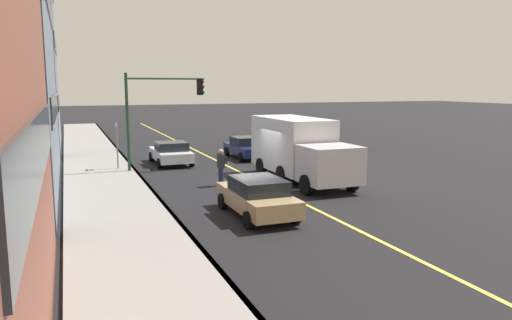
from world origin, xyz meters
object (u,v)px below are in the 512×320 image
Objects in this scene: car_white at (171,153)px; car_tan at (257,196)px; traffic_light_mast at (159,104)px; pedestrian_with_backpack at (221,164)px; street_sign_post at (117,142)px; truck_white at (299,148)px; car_navy at (246,147)px.

car_tan is (-12.89, -0.53, 0.04)m from car_white.
traffic_light_mast is at bearing 8.36° from car_tan.
pedestrian_with_backpack reaches higher than car_white.
traffic_light_mast is (10.62, 1.56, 2.99)m from car_tan.
street_sign_post is at bearing 66.86° from traffic_light_mast.
car_tan is at bearing 141.45° from truck_white.
street_sign_post is (6.06, 8.15, -0.00)m from truck_white.
car_white is 12.91m from car_tan.
traffic_light_mast is at bearing -113.14° from street_sign_post.
traffic_light_mast is 3.18m from street_sign_post.
pedestrian_with_backpack is at bearing -158.51° from traffic_light_mast.
car_white is 5.18m from car_navy.
car_navy is 0.56× the size of truck_white.
traffic_light_mast is at bearing 49.29° from truck_white.
pedestrian_with_backpack reaches higher than car_navy.
car_white is 1.56× the size of street_sign_post.
pedestrian_with_backpack is at bearing -144.84° from street_sign_post.
traffic_light_mast is (-2.28, 1.03, 3.03)m from car_white.
truck_white is (-7.39, -4.91, 0.94)m from car_white.
pedestrian_with_backpack is at bearing 152.16° from car_navy.
car_white is 0.57× the size of truck_white.
pedestrian_with_backpack is (5.64, -0.40, 0.30)m from car_tan.
car_tan is at bearing 175.96° from pedestrian_with_backpack.
truck_white is at bearing -146.40° from car_white.
street_sign_post is at bearing 103.68° from car_navy.
pedestrian_with_backpack reaches higher than car_tan.
car_tan is at bearing -171.64° from traffic_light_mast.
traffic_light_mast reaches higher than truck_white.
car_tan is at bearing -177.66° from car_white.
car_navy is at bearing -82.19° from car_white.
car_white is 3.63m from street_sign_post.
car_navy is at bearing -1.53° from truck_white.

